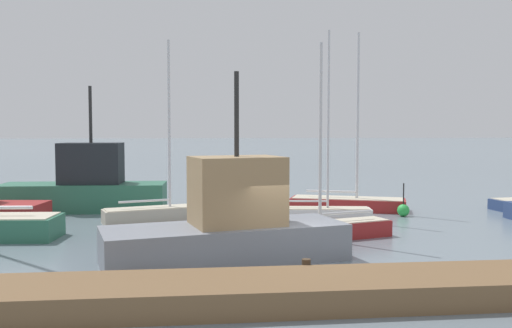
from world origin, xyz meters
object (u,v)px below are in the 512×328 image
Objects in this scene: sailboat_3 at (329,228)px; channel_buoy_0 at (403,210)px; sailboat_4 at (161,212)px; fishing_boat_1 at (86,187)px; sailboat_7 at (348,202)px; fishing_boat_2 at (229,225)px; sailboat_2 at (320,209)px.

sailboat_3 reaches higher than channel_buoy_0.
sailboat_3 is at bearing -54.15° from sailboat_4.
sailboat_4 is 5.66m from fishing_boat_1.
sailboat_7 is 12.71m from fishing_boat_2.
channel_buoy_0 is (11.69, 0.15, -0.13)m from sailboat_4.
sailboat_2 is at bearing 45.35° from fishing_boat_2.
sailboat_4 is at bearing -53.76° from sailboat_3.
sailboat_2 is 9.52m from fishing_boat_2.
sailboat_3 is (-0.78, -4.99, 0.01)m from sailboat_2.
sailboat_3 is at bearing 24.04° from fishing_boat_2.
channel_buoy_0 is at bearing 9.28° from sailboat_2.
sailboat_2 is 5.47× the size of channel_buoy_0.
fishing_boat_2 is 12.29m from channel_buoy_0.
sailboat_7 is 5.68× the size of channel_buoy_0.
sailboat_4 reaches higher than sailboat_3.
channel_buoy_0 is at bearing 28.46° from fishing_boat_2.
sailboat_7 reaches higher than fishing_boat_1.
channel_buoy_0 is (9.03, 8.29, -0.85)m from fishing_boat_2.
fishing_boat_1 is 1.05× the size of fishing_boat_2.
sailboat_4 is 0.98× the size of fishing_boat_1.
sailboat_3 is at bearing -90.98° from sailboat_7.
sailboat_2 reaches higher than channel_buoy_0.
fishing_boat_2 is at bearing 20.88° from sailboat_3.
sailboat_2 is at bearing -17.40° from sailboat_4.
sailboat_3 reaches higher than fishing_boat_1.
sailboat_3 reaches higher than fishing_boat_2.
fishing_boat_1 reaches higher than channel_buoy_0.
channel_buoy_0 is (4.98, 5.11, -0.12)m from sailboat_3.
sailboat_7 is at bearing -128.20° from sailboat_3.
sailboat_7 is 1.09× the size of fishing_boat_1.
sailboat_4 is (-6.70, 4.96, 0.01)m from sailboat_3.
sailboat_2 is at bearing -110.10° from sailboat_7.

